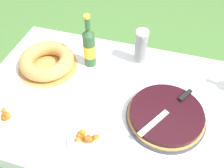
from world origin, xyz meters
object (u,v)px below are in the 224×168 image
serving_knife (171,108)px  snack_plate_left (88,139)px  bundt_cake (47,61)px  snack_plate_near (0,116)px  cup_stack (141,47)px  berry_tart (166,115)px  cider_bottle_green (89,47)px

serving_knife → snack_plate_left: size_ratio=1.66×
bundt_cake → snack_plate_left: (0.39, -0.39, -0.03)m
snack_plate_left → snack_plate_near: bearing=-179.1°
cup_stack → snack_plate_near: (-0.56, -0.60, -0.09)m
bundt_cake → berry_tart: bearing=-13.7°
cider_bottle_green → snack_plate_near: (-0.29, -0.49, -0.11)m
bundt_cake → snack_plate_near: bundt_cake is taller
serving_knife → cup_stack: size_ratio=1.55×
snack_plate_left → cup_stack: bearing=79.6°
berry_tart → snack_plate_near: 0.80m
serving_knife → cup_stack: bearing=-116.3°
serving_knife → bundt_cake: 0.74m
berry_tart → cup_stack: cup_stack is taller
serving_knife → cider_bottle_green: cider_bottle_green is taller
snack_plate_near → cup_stack: bearing=46.8°
bundt_cake → snack_plate_left: 0.56m
serving_knife → cider_bottle_green: (-0.50, 0.24, 0.06)m
cup_stack → cider_bottle_green: cider_bottle_green is taller
cup_stack → cider_bottle_green: bearing=-158.8°
serving_knife → bundt_cake: (-0.73, 0.15, -0.02)m
bundt_cake → snack_plate_near: 0.40m
berry_tart → cup_stack: (-0.21, 0.37, 0.08)m
cup_stack → snack_plate_left: bearing=-100.4°
cider_bottle_green → cup_stack: bearing=21.2°
serving_knife → bundt_cake: bundt_cake is taller
cup_stack → cider_bottle_green: size_ratio=0.66×
serving_knife → snack_plate_left: bearing=-22.9°
serving_knife → snack_plate_near: bearing=-41.4°
snack_plate_left → berry_tart: bearing=34.4°
cup_stack → serving_knife: bearing=-57.3°
serving_knife → bundt_cake: size_ratio=0.97×
berry_tart → bundt_cake: (-0.71, 0.17, 0.02)m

